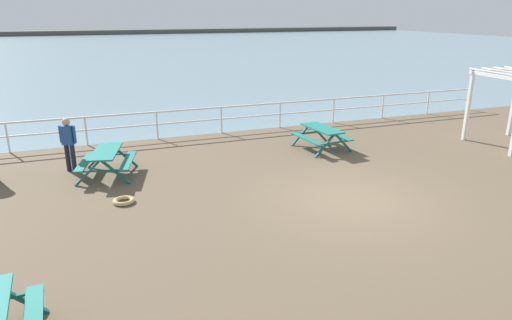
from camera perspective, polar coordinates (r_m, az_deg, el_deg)
name	(u,v)px	position (r m, az deg, el deg)	size (l,w,h in m)	color
ground_plane	(352,203)	(12.21, 11.98, -5.30)	(30.00, 24.00, 0.20)	brown
sea_band	(133,49)	(62.60, -15.18, 13.29)	(142.00, 90.00, 0.01)	gray
distant_shoreline	(111,34)	(105.41, -17.72, 14.83)	(142.00, 6.00, 1.80)	#4C4C47
seaward_railing	(251,112)	(18.62, -0.59, 6.05)	(23.07, 0.07, 1.08)	white
picnic_table_near_right	(322,133)	(16.25, 8.26, 3.39)	(1.69, 1.93, 0.80)	#1E7A70
picnic_table_mid_centre	(106,157)	(14.12, -18.28, 0.37)	(1.89, 2.10, 0.80)	#1E7A70
visitor	(68,141)	(14.83, -22.50, 2.19)	(0.48, 0.35, 1.66)	#1E2338
rope_coil	(124,201)	(12.17, -16.27, -4.94)	(0.55, 0.55, 0.11)	tan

